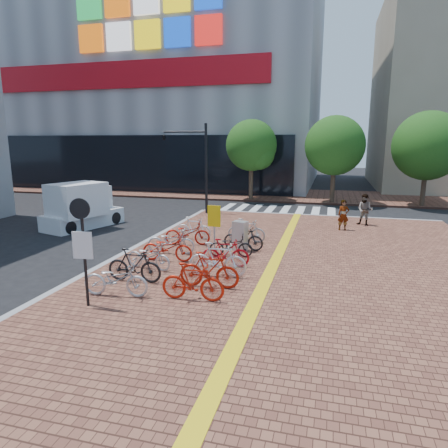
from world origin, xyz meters
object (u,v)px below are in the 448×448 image
(yellow_sign, at_px, (214,220))
(pedestrian_a, at_px, (343,215))
(bike_7, at_px, (193,282))
(bike_9, at_px, (218,260))
(pedestrian_b, at_px, (365,210))
(bike_5, at_px, (187,233))
(bike_8, at_px, (209,270))
(bike_0, at_px, (116,279))
(bike_11, at_px, (231,246))
(notice_sign, at_px, (83,239))
(traffic_light_pole, at_px, (187,152))
(bike_1, at_px, (134,265))
(bike_2, at_px, (149,256))
(bike_12, at_px, (243,238))
(bike_4, at_px, (171,241))
(bike_13, at_px, (246,231))
(bike_3, at_px, (167,248))
(box_truck, at_px, (81,206))
(bike_10, at_px, (225,253))
(utility_box, at_px, (240,236))
(bike_6, at_px, (194,228))

(yellow_sign, bearing_deg, pedestrian_a, 48.83)
(pedestrian_a, bearing_deg, bike_7, -124.79)
(bike_9, height_order, pedestrian_b, pedestrian_b)
(pedestrian_b, bearing_deg, bike_5, -120.43)
(bike_8, xyz_separation_m, bike_9, (-0.03, 1.04, 0.02))
(bike_0, xyz_separation_m, pedestrian_a, (6.50, 10.71, 0.26))
(bike_11, distance_m, notice_sign, 6.30)
(traffic_light_pole, bearing_deg, bike_1, -77.52)
(bike_1, distance_m, bike_2, 1.30)
(pedestrian_a, xyz_separation_m, notice_sign, (-6.90, -11.56, 1.10))
(bike_11, distance_m, pedestrian_a, 7.38)
(bike_12, distance_m, notice_sign, 7.34)
(bike_5, xyz_separation_m, yellow_sign, (1.50, -1.02, 0.83))
(bike_4, distance_m, pedestrian_a, 9.10)
(yellow_sign, relative_size, traffic_light_pole, 0.36)
(bike_1, relative_size, bike_13, 1.05)
(bike_1, bearing_deg, bike_9, -65.82)
(bike_1, xyz_separation_m, traffic_light_pole, (-2.74, 12.38, 3.19))
(bike_3, height_order, box_truck, box_truck)
(bike_12, bearing_deg, bike_13, 10.32)
(bike_7, xyz_separation_m, bike_10, (0.10, 3.17, -0.03))
(bike_5, relative_size, pedestrian_a, 1.27)
(bike_12, bearing_deg, pedestrian_b, -34.50)
(bike_7, bearing_deg, bike_1, 64.29)
(bike_3, height_order, traffic_light_pole, traffic_light_pole)
(bike_4, xyz_separation_m, box_truck, (-6.73, 4.00, 0.49))
(bike_0, relative_size, bike_9, 0.99)
(bike_13, xyz_separation_m, utility_box, (0.04, -1.42, 0.09))
(notice_sign, bearing_deg, bike_13, 70.97)
(bike_6, xyz_separation_m, bike_11, (2.34, -2.35, -0.06))
(bike_2, height_order, traffic_light_pole, traffic_light_pole)
(bike_12, xyz_separation_m, notice_sign, (-2.88, -6.61, 1.36))
(bike_11, xyz_separation_m, traffic_light_pole, (-5.02, 8.90, 3.29))
(bike_11, relative_size, yellow_sign, 0.87)
(bike_2, distance_m, bike_3, 1.10)
(bike_3, xyz_separation_m, yellow_sign, (1.41, 1.39, 0.84))
(bike_4, xyz_separation_m, bike_12, (2.65, 1.23, 0.00))
(bike_9, bearing_deg, box_truck, 52.06)
(bike_8, relative_size, notice_sign, 0.63)
(pedestrian_a, bearing_deg, bike_1, -137.17)
(bike_6, relative_size, notice_sign, 0.57)
(bike_5, xyz_separation_m, box_truck, (-6.88, 2.54, 0.49))
(bike_1, xyz_separation_m, bike_6, (-0.06, 5.84, -0.04))
(box_truck, bearing_deg, bike_11, -22.77)
(bike_0, relative_size, bike_2, 1.11)
(bike_7, xyz_separation_m, yellow_sign, (-0.75, 4.70, 0.80))
(bike_0, relative_size, bike_1, 1.06)
(pedestrian_b, bearing_deg, bike_1, -104.49)
(pedestrian_b, xyz_separation_m, box_truck, (-14.53, -3.67, 0.17))
(bike_3, relative_size, box_truck, 0.42)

